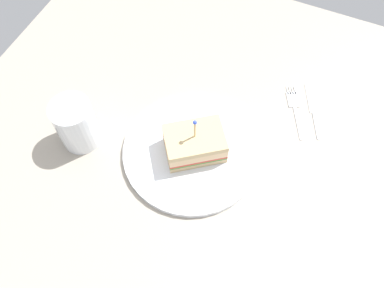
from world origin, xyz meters
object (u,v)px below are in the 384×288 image
plate (192,151)px  drink_glass (77,126)px  fork (294,106)px  knife (313,107)px  sandwich_half_center (195,142)px

plate → drink_glass: drink_glass is taller
fork → knife: size_ratio=0.94×
plate → knife: size_ratio=2.03×
sandwich_half_center → fork: 22.02cm
plate → sandwich_half_center: (0.36, -0.51, 3.08)cm
sandwich_half_center → fork: sandwich_half_center is taller
sandwich_half_center → knife: (18.22, -16.87, -3.46)cm
sandwich_half_center → plate: bearing=125.2°
plate → sandwich_half_center: 3.14cm
knife → sandwich_half_center: bearing=137.2°
drink_glass → knife: size_ratio=0.79×
knife → drink_glass: bearing=122.9°
fork → knife: same height
fork → knife: (1.21, -3.32, 0.00)cm
sandwich_half_center → knife: bearing=-42.8°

